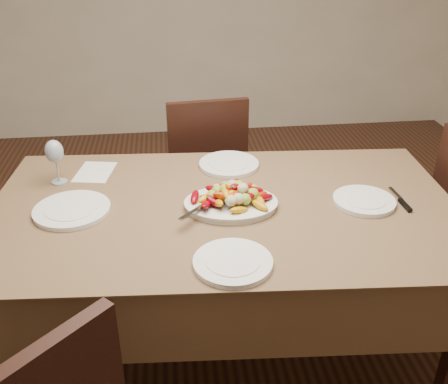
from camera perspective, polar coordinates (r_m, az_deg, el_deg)
name	(u,v)px	position (r m, az deg, el deg)	size (l,w,h in m)	color
dining_table	(224,283)	(2.17, 0.00, -10.31)	(1.84, 1.04, 0.76)	brown
chair_far	(203,170)	(2.89, -2.42, 2.54)	(0.42, 0.42, 0.95)	black
serving_platter	(231,205)	(1.93, 0.80, -1.52)	(0.35, 0.26, 0.02)	white
roasted_vegetables	(231,192)	(1.91, 0.81, -0.04)	(0.29, 0.19, 0.09)	#6F020B
serving_spoon	(214,202)	(1.88, -1.10, -1.16)	(0.28, 0.06, 0.03)	#9EA0A8
plate_left	(72,210)	(2.00, -16.98, -1.98)	(0.29, 0.29, 0.02)	white
plate_right	(364,201)	(2.05, 15.70, -1.00)	(0.24, 0.24, 0.02)	white
plate_far	(229,164)	(2.27, 0.57, 3.16)	(0.27, 0.27, 0.02)	white
plate_near	(233,263)	(1.63, 1.02, -8.07)	(0.26, 0.26, 0.02)	white
wine_glass	(56,161)	(2.20, -18.68, 3.42)	(0.08, 0.08, 0.20)	#8C99A5
menu_card	(95,172)	(2.29, -14.54, 2.22)	(0.15, 0.21, 0.00)	silver
table_knife	(401,200)	(2.10, 19.53, -0.91)	(0.02, 0.20, 0.01)	#9EA0A8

